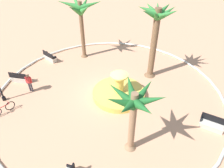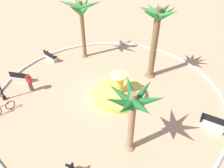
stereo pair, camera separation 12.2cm
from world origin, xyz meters
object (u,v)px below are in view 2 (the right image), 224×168
at_px(fountain, 119,93).
at_px(palm_tree_by_curb, 132,106).
at_px(bench_east, 212,126).
at_px(person_cyclist_helmet, 29,82).
at_px(palm_tree_near_fountain, 81,13).
at_px(bench_southeast, 20,78).
at_px(palm_tree_mid_plaza, 157,26).
at_px(bench_west, 51,57).
at_px(bicycle_red_frame, 3,108).

distance_m(fountain, palm_tree_by_curb, 5.92).
relative_size(bench_east, person_cyclist_helmet, 1.00).
bearing_deg(fountain, bench_east, 83.99).
xyz_separation_m(palm_tree_near_fountain, bench_southeast, (6.20, -2.95, -4.21)).
bearing_deg(bench_southeast, palm_tree_mid_plaza, 118.14).
distance_m(palm_tree_mid_plaza, bench_southeast, 12.37).
height_order(palm_tree_mid_plaza, bench_east, palm_tree_mid_plaza).
height_order(palm_tree_by_curb, bench_west, palm_tree_by_curb).
relative_size(fountain, bench_east, 2.54).
bearing_deg(fountain, bicycle_red_frame, -53.67).
height_order(palm_tree_by_curb, person_cyclist_helmet, palm_tree_by_curb).
distance_m(bench_west, bench_southeast, 4.05).
bearing_deg(palm_tree_mid_plaza, palm_tree_near_fountain, -95.77).
bearing_deg(palm_tree_mid_plaza, bench_west, -81.92).
xyz_separation_m(fountain, person_cyclist_helmet, (2.29, -6.88, 0.61)).
relative_size(palm_tree_by_curb, bench_west, 2.74).
distance_m(fountain, bench_southeast, 8.81).
distance_m(fountain, bench_west, 8.79).
xyz_separation_m(fountain, palm_tree_mid_plaza, (-3.82, 1.56, 4.38)).
relative_size(bench_east, bench_southeast, 0.98).
xyz_separation_m(palm_tree_mid_plaza, bicycle_red_frame, (8.93, -8.52, -4.29)).
bearing_deg(bench_southeast, person_cyclist_helmet, 69.86).
distance_m(bench_east, bicycle_red_frame, 14.62).
bearing_deg(fountain, bench_southeast, -79.23).
bearing_deg(palm_tree_mid_plaza, person_cyclist_helmet, -54.11).
bearing_deg(fountain, palm_tree_near_fountain, -128.59).
bearing_deg(bench_west, bicycle_red_frame, 11.31).
distance_m(fountain, palm_tree_near_fountain, 8.45).
relative_size(palm_tree_near_fountain, person_cyclist_helmet, 3.60).
bearing_deg(bench_east, bench_southeast, -86.67).
height_order(bicycle_red_frame, person_cyclist_helmet, person_cyclist_helmet).
bearing_deg(palm_tree_near_fountain, bench_west, -51.91).
xyz_separation_m(fountain, palm_tree_by_curb, (4.32, 2.46, 3.22)).
distance_m(palm_tree_by_curb, bench_southeast, 11.86).
distance_m(fountain, person_cyclist_helmet, 7.28).
bearing_deg(palm_tree_near_fountain, palm_tree_by_curb, 42.64).
height_order(palm_tree_near_fountain, palm_tree_by_curb, palm_tree_near_fountain).
xyz_separation_m(bench_west, bicycle_red_frame, (7.51, 1.50, 0.04)).
height_order(palm_tree_mid_plaza, bench_southeast, palm_tree_mid_plaza).
bearing_deg(fountain, palm_tree_by_curb, 29.70).
bearing_deg(bench_east, palm_tree_by_curb, -51.68).
distance_m(bench_southeast, bicycle_red_frame, 3.86).
xyz_separation_m(palm_tree_mid_plaza, bench_southeast, (5.46, -10.21, -4.33)).
bearing_deg(palm_tree_near_fountain, bench_southeast, -25.43).
bearing_deg(person_cyclist_helmet, bench_east, 96.41).
bearing_deg(palm_tree_mid_plaza, fountain, -22.26).
relative_size(palm_tree_near_fountain, bicycle_red_frame, 3.58).
bearing_deg(palm_tree_near_fountain, palm_tree_mid_plaza, 84.23).
bearing_deg(bench_east, bicycle_red_frame, -72.58).
bearing_deg(bench_southeast, palm_tree_near_fountain, 154.57).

